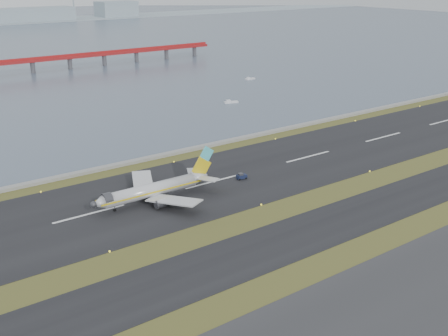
{
  "coord_description": "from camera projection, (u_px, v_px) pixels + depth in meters",
  "views": [
    {
      "loc": [
        -91.8,
        -99.28,
        60.71
      ],
      "look_at": [
        -1.86,
        22.0,
        7.11
      ],
      "focal_mm": 45.0,
      "sensor_mm": 36.0,
      "label": 1
    }
  ],
  "objects": [
    {
      "name": "ground",
      "position": [
        280.0,
        215.0,
        146.99
      ],
      "size": [
        1000.0,
        1000.0,
        0.0
      ],
      "primitive_type": "plane",
      "color": "#3F491A",
      "rests_on": "ground"
    },
    {
      "name": "pushback_tug",
      "position": [
        241.0,
        176.0,
        171.44
      ],
      "size": [
        3.33,
        2.28,
        1.97
      ],
      "rotation": [
        0.0,
        0.0,
        -0.17
      ],
      "color": "#141C39",
      "rests_on": "ground"
    },
    {
      "name": "workboat_far",
      "position": [
        250.0,
        79.0,
        326.62
      ],
      "size": [
        6.64,
        2.52,
        1.58
      ],
      "rotation": [
        0.0,
        0.0,
        0.07
      ],
      "color": "silver",
      "rests_on": "ground"
    },
    {
      "name": "seawall",
      "position": [
        162.0,
        155.0,
        192.24
      ],
      "size": [
        1000.0,
        2.5,
        1.0
      ],
      "primitive_type": "cube",
      "color": "gray",
      "rests_on": "ground"
    },
    {
      "name": "workboat_near",
      "position": [
        231.0,
        102.0,
        269.35
      ],
      "size": [
        7.12,
        4.12,
        1.65
      ],
      "rotation": [
        0.0,
        0.0,
        -0.31
      ],
      "color": "silver",
      "rests_on": "ground"
    },
    {
      "name": "airliner",
      "position": [
        155.0,
        189.0,
        154.66
      ],
      "size": [
        38.52,
        32.89,
        12.8
      ],
      "color": "silver",
      "rests_on": "ground"
    },
    {
      "name": "red_pier",
      "position": [
        32.0,
        61.0,
        345.02
      ],
      "size": [
        260.0,
        5.0,
        10.2
      ],
      "color": "#A21B1D",
      "rests_on": "ground"
    },
    {
      "name": "runway_strip",
      "position": [
        213.0,
        182.0,
        169.69
      ],
      "size": [
        1000.0,
        45.0,
        0.1
      ],
      "primitive_type": "cube",
      "color": "black",
      "rests_on": "ground"
    },
    {
      "name": "taxiway_strip",
      "position": [
        312.0,
        231.0,
        137.89
      ],
      "size": [
        1000.0,
        18.0,
        0.1
      ],
      "primitive_type": "cube",
      "color": "black",
      "rests_on": "ground"
    }
  ]
}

